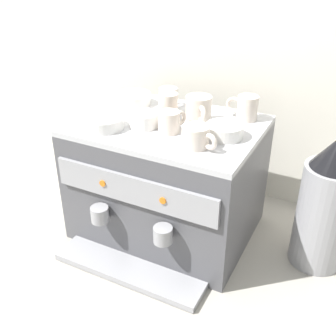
% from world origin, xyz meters
% --- Properties ---
extents(ground_plane, '(4.00, 4.00, 0.00)m').
position_xyz_m(ground_plane, '(0.00, 0.00, 0.00)').
color(ground_plane, '#9E998E').
extents(tiled_backsplash_wall, '(2.80, 0.03, 1.14)m').
position_xyz_m(tiled_backsplash_wall, '(0.00, 0.38, 0.57)').
color(tiled_backsplash_wall, silver).
rests_on(tiled_backsplash_wall, ground_plane).
extents(espresso_machine, '(0.58, 0.54, 0.40)m').
position_xyz_m(espresso_machine, '(0.00, -0.01, 0.20)').
color(espresso_machine, '#4C4C51').
rests_on(espresso_machine, ground_plane).
extents(ceramic_cup_0, '(0.10, 0.12, 0.08)m').
position_xyz_m(ceramic_cup_0, '(0.08, 0.05, 0.45)').
color(ceramic_cup_0, beige).
rests_on(ceramic_cup_0, espresso_machine).
extents(ceramic_cup_1, '(0.07, 0.10, 0.06)m').
position_xyz_m(ceramic_cup_1, '(0.03, -0.06, 0.44)').
color(ceramic_cup_1, beige).
rests_on(ceramic_cup_1, espresso_machine).
extents(ceramic_cup_2, '(0.11, 0.08, 0.06)m').
position_xyz_m(ceramic_cup_2, '(0.15, -0.11, 0.44)').
color(ceramic_cup_2, beige).
rests_on(ceramic_cup_2, espresso_machine).
extents(ceramic_cup_3, '(0.11, 0.07, 0.08)m').
position_xyz_m(ceramic_cup_3, '(0.21, 0.14, 0.44)').
color(ceramic_cup_3, beige).
rests_on(ceramic_cup_3, espresso_machine).
extents(ceramic_cup_4, '(0.06, 0.10, 0.08)m').
position_xyz_m(ceramic_cup_4, '(-0.02, 0.04, 0.45)').
color(ceramic_cup_4, beige).
rests_on(ceramic_cup_4, espresso_machine).
extents(ceramic_cup_5, '(0.06, 0.10, 0.08)m').
position_xyz_m(ceramic_cup_5, '(-0.05, 0.10, 0.44)').
color(ceramic_cup_5, beige).
rests_on(ceramic_cup_5, espresso_machine).
extents(ceramic_bowl_0, '(0.12, 0.12, 0.04)m').
position_xyz_m(ceramic_bowl_0, '(-0.16, -0.12, 0.42)').
color(ceramic_bowl_0, white).
rests_on(ceramic_bowl_0, espresso_machine).
extents(ceramic_bowl_1, '(0.09, 0.09, 0.04)m').
position_xyz_m(ceramic_bowl_1, '(-0.05, -0.06, 0.43)').
color(ceramic_bowl_1, white).
rests_on(ceramic_bowl_1, espresso_machine).
extents(ceramic_bowl_2, '(0.11, 0.11, 0.04)m').
position_xyz_m(ceramic_bowl_2, '(0.19, -0.02, 0.42)').
color(ceramic_bowl_2, white).
rests_on(ceramic_bowl_2, espresso_machine).
extents(ceramic_bowl_3, '(0.12, 0.12, 0.04)m').
position_xyz_m(ceramic_bowl_3, '(-0.19, 0.10, 0.42)').
color(ceramic_bowl_3, white).
rests_on(ceramic_bowl_3, espresso_machine).
extents(coffee_grinder, '(0.16, 0.16, 0.44)m').
position_xyz_m(coffee_grinder, '(0.50, 0.06, 0.21)').
color(coffee_grinder, '#939399').
rests_on(coffee_grinder, ground_plane).
extents(milk_pitcher, '(0.10, 0.10, 0.12)m').
position_xyz_m(milk_pitcher, '(-0.39, -0.03, 0.06)').
color(milk_pitcher, '#B7B7BC').
rests_on(milk_pitcher, ground_plane).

